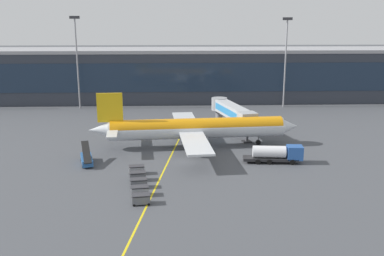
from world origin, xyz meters
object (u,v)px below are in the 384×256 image
baggage_cart_4 (137,170)px  baggage_cart_0 (141,199)px  fuel_tanker (277,154)px  baggage_cart_3 (138,176)px  baggage_cart_1 (140,191)px  baggage_cart_2 (139,183)px  main_airliner (196,128)px  belt_loader (87,159)px

baggage_cart_4 → baggage_cart_0: bearing=-82.5°
fuel_tanker → baggage_cart_3: fuel_tanker is taller
baggage_cart_1 → baggage_cart_3: same height
baggage_cart_1 → baggage_cart_4: same height
baggage_cart_2 → baggage_cart_1: bearing=-82.5°
main_airliner → baggage_cart_2: (-10.10, -22.36, -3.15)m
main_airliner → baggage_cart_3: 22.11m
fuel_tanker → baggage_cart_4: bearing=-168.7°
fuel_tanker → belt_loader: (-34.95, 0.60, -0.76)m
belt_loader → baggage_cart_1: belt_loader is taller
fuel_tanker → main_airliner: bearing=142.8°
belt_loader → baggage_cart_3: bearing=-41.4°
baggage_cart_4 → baggage_cart_1: bearing=-82.5°
main_airliner → belt_loader: bearing=-153.2°
baggage_cart_1 → belt_loader: bearing=125.5°
fuel_tanker → baggage_cart_0: size_ratio=3.88×
fuel_tanker → baggage_cart_4: 25.88m
baggage_cart_0 → main_airliner: bearing=72.1°
baggage_cart_1 → baggage_cart_4: size_ratio=1.00×
baggage_cart_3 → baggage_cart_4: same height
main_airliner → baggage_cart_2: bearing=-114.3°
belt_loader → baggage_cart_2: bearing=-49.0°
baggage_cart_2 → baggage_cart_3: size_ratio=1.00×
baggage_cart_2 → baggage_cart_4: 6.40m
fuel_tanker → baggage_cart_3: size_ratio=3.88×
belt_loader → main_airliner: bearing=26.8°
baggage_cart_4 → baggage_cart_3: bearing=-82.5°
baggage_cart_2 → main_airliner: bearing=65.7°
main_airliner → baggage_cart_4: bearing=-124.3°
baggage_cart_0 → baggage_cart_1: bearing=97.5°
baggage_cart_1 → baggage_cart_2: (-0.42, 3.17, 0.00)m
main_airliner → baggage_cart_1: main_airliner is taller
main_airliner → baggage_cart_1: 27.49m
baggage_cart_2 → fuel_tanker: bearing=24.9°
fuel_tanker → baggage_cart_0: (-23.70, -17.74, -0.96)m
fuel_tanker → baggage_cart_3: (-24.95, -8.22, -0.96)m
fuel_tanker → baggage_cart_1: (-24.11, -14.57, -0.96)m
baggage_cart_1 → baggage_cart_4: (-1.25, 9.52, 0.00)m
baggage_cart_2 → baggage_cart_0: bearing=-82.5°
main_airliner → baggage_cart_1: bearing=-110.8°
fuel_tanker → baggage_cart_2: (-24.53, -11.40, -0.96)m
main_airliner → baggage_cart_3: bearing=-118.7°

